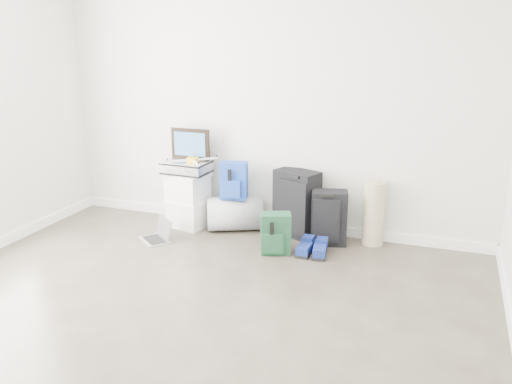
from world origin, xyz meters
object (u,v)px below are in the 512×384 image
at_px(large_suitcase, 297,204).
at_px(laptop, 158,235).
at_px(briefcase, 187,167).
at_px(carry_on, 329,218).
at_px(boxes_stack, 188,200).
at_px(duffel_bag, 235,214).

distance_m(large_suitcase, laptop, 1.42).
height_order(briefcase, large_suitcase, briefcase).
xyz_separation_m(carry_on, laptop, (-1.61, -0.48, -0.21)).
distance_m(carry_on, laptop, 1.69).
height_order(briefcase, carry_on, briefcase).
distance_m(boxes_stack, briefcase, 0.35).
bearing_deg(large_suitcase, briefcase, -151.36).
bearing_deg(laptop, duffel_bag, 80.54).
xyz_separation_m(boxes_stack, large_suitcase, (1.15, 0.13, 0.04)).
distance_m(briefcase, duffel_bag, 0.69).
bearing_deg(laptop, large_suitcase, 64.66).
relative_size(duffel_bag, large_suitcase, 0.84).
height_order(large_suitcase, laptop, large_suitcase).
height_order(briefcase, laptop, briefcase).
xyz_separation_m(briefcase, duffel_bag, (0.51, 0.06, -0.47)).
relative_size(boxes_stack, briefcase, 1.29).
bearing_deg(carry_on, boxes_stack, 165.59).
distance_m(duffel_bag, large_suitcase, 0.67).
bearing_deg(laptop, briefcase, 117.16).
bearing_deg(briefcase, carry_on, 2.93).
bearing_deg(boxes_stack, duffel_bag, 19.24).
xyz_separation_m(boxes_stack, laptop, (-0.10, -0.48, -0.24)).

